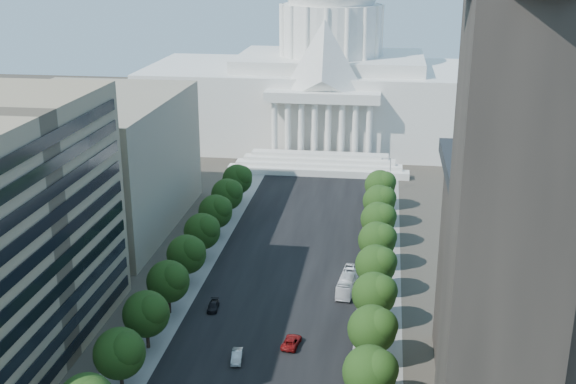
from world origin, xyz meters
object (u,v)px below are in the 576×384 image
at_px(car_dark_b, 213,306).
at_px(car_silver, 237,356).
at_px(car_red, 291,342).
at_px(city_bus, 348,282).

bearing_deg(car_dark_b, car_silver, -68.66).
distance_m(car_red, car_dark_b, 18.85).
height_order(car_silver, car_dark_b, car_silver).
bearing_deg(city_bus, car_red, -103.72).
bearing_deg(car_silver, car_dark_b, 109.02).
bearing_deg(car_red, car_silver, 43.28).
xyz_separation_m(car_silver, car_dark_b, (-7.71, 16.17, -0.12)).
relative_size(car_silver, car_red, 0.86).
relative_size(car_dark_b, city_bus, 0.38).
bearing_deg(city_bus, car_dark_b, -148.24).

